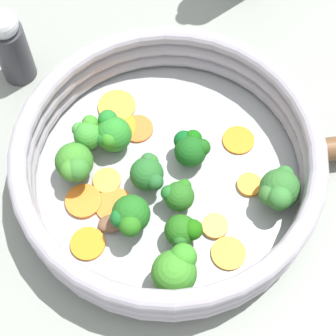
{
  "coord_description": "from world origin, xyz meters",
  "views": [
    {
      "loc": [
        -0.24,
        -0.15,
        0.58
      ],
      "look_at": [
        0.0,
        0.0,
        0.03
      ],
      "focal_mm": 60.0,
      "sensor_mm": 36.0,
      "label": 1
    }
  ],
  "objects_px": {
    "carrot_slice_0": "(88,244)",
    "broccoli_floret_4": "(179,195)",
    "carrot_slice_3": "(138,129)",
    "salt_shaker": "(10,45)",
    "broccoli_floret_9": "(184,231)",
    "carrot_slice_9": "(116,127)",
    "broccoli_floret_0": "(177,268)",
    "skillet": "(168,176)",
    "carrot_slice_6": "(117,106)",
    "broccoli_floret_6": "(191,148)",
    "mushroom_piece_0": "(111,224)",
    "broccoli_floret_1": "(74,164)",
    "carrot_slice_8": "(215,226)",
    "carrot_slice_7": "(249,185)",
    "carrot_slice_2": "(114,205)",
    "carrot_slice_4": "(107,181)",
    "broccoli_floret_5": "(131,218)",
    "broccoli_floret_8": "(279,190)",
    "broccoli_floret_2": "(87,133)",
    "carrot_slice_5": "(84,201)",
    "carrot_slice_1": "(228,253)",
    "carrot_slice_10": "(238,140)",
    "broccoli_floret_7": "(113,132)",
    "broccoli_floret_3": "(148,173)"
  },
  "relations": [
    {
      "from": "carrot_slice_6",
      "to": "salt_shaker",
      "type": "height_order",
      "value": "salt_shaker"
    },
    {
      "from": "broccoli_floret_1",
      "to": "broccoli_floret_2",
      "type": "height_order",
      "value": "broccoli_floret_1"
    },
    {
      "from": "carrot_slice_3",
      "to": "salt_shaker",
      "type": "height_order",
      "value": "salt_shaker"
    },
    {
      "from": "broccoli_floret_4",
      "to": "broccoli_floret_8",
      "type": "height_order",
      "value": "broccoli_floret_8"
    },
    {
      "from": "carrot_slice_10",
      "to": "broccoli_floret_0",
      "type": "bearing_deg",
      "value": -172.41
    },
    {
      "from": "carrot_slice_0",
      "to": "broccoli_floret_4",
      "type": "distance_m",
      "value": 0.11
    },
    {
      "from": "broccoli_floret_1",
      "to": "broccoli_floret_9",
      "type": "bearing_deg",
      "value": -90.75
    },
    {
      "from": "skillet",
      "to": "carrot_slice_7",
      "type": "xyz_separation_m",
      "value": [
        0.04,
        -0.09,
        0.01
      ]
    },
    {
      "from": "carrot_slice_10",
      "to": "salt_shaker",
      "type": "bearing_deg",
      "value": 100.35
    },
    {
      "from": "carrot_slice_3",
      "to": "broccoli_floret_3",
      "type": "relative_size",
      "value": 0.89
    },
    {
      "from": "carrot_slice_2",
      "to": "broccoli_floret_5",
      "type": "xyz_separation_m",
      "value": [
        -0.01,
        -0.03,
        0.03
      ]
    },
    {
      "from": "carrot_slice_7",
      "to": "broccoli_floret_4",
      "type": "distance_m",
      "value": 0.09
    },
    {
      "from": "broccoli_floret_2",
      "to": "broccoli_floret_9",
      "type": "xyz_separation_m",
      "value": [
        -0.04,
        -0.15,
        -0.0
      ]
    },
    {
      "from": "carrot_slice_2",
      "to": "carrot_slice_3",
      "type": "bearing_deg",
      "value": 18.54
    },
    {
      "from": "carrot_slice_9",
      "to": "broccoli_floret_0",
      "type": "xyz_separation_m",
      "value": [
        -0.12,
        -0.16,
        0.03
      ]
    },
    {
      "from": "carrot_slice_8",
      "to": "carrot_slice_9",
      "type": "bearing_deg",
      "value": 73.48
    },
    {
      "from": "broccoli_floret_4",
      "to": "mushroom_piece_0",
      "type": "height_order",
      "value": "broccoli_floret_4"
    },
    {
      "from": "broccoli_floret_0",
      "to": "broccoli_floret_2",
      "type": "bearing_deg",
      "value": 63.89
    },
    {
      "from": "carrot_slice_8",
      "to": "carrot_slice_7",
      "type": "bearing_deg",
      "value": -7.63
    },
    {
      "from": "skillet",
      "to": "broccoli_floret_4",
      "type": "bearing_deg",
      "value": -131.35
    },
    {
      "from": "skillet",
      "to": "broccoli_floret_4",
      "type": "relative_size",
      "value": 8.04
    },
    {
      "from": "carrot_slice_0",
      "to": "carrot_slice_4",
      "type": "distance_m",
      "value": 0.08
    },
    {
      "from": "carrot_slice_6",
      "to": "carrot_slice_8",
      "type": "bearing_deg",
      "value": -112.22
    },
    {
      "from": "skillet",
      "to": "broccoli_floret_0",
      "type": "relative_size",
      "value": 5.85
    },
    {
      "from": "broccoli_floret_8",
      "to": "broccoli_floret_9",
      "type": "distance_m",
      "value": 0.11
    },
    {
      "from": "broccoli_floret_6",
      "to": "mushroom_piece_0",
      "type": "xyz_separation_m",
      "value": [
        -0.12,
        0.03,
        -0.02
      ]
    },
    {
      "from": "broccoli_floret_2",
      "to": "broccoli_floret_0",
      "type": "bearing_deg",
      "value": -116.11
    },
    {
      "from": "carrot_slice_5",
      "to": "broccoli_floret_8",
      "type": "height_order",
      "value": "broccoli_floret_8"
    },
    {
      "from": "broccoli_floret_0",
      "to": "broccoli_floret_2",
      "type": "distance_m",
      "value": 0.19
    },
    {
      "from": "carrot_slice_2",
      "to": "broccoli_floret_2",
      "type": "distance_m",
      "value": 0.09
    },
    {
      "from": "broccoli_floret_6",
      "to": "broccoli_floret_9",
      "type": "relative_size",
      "value": 1.06
    },
    {
      "from": "broccoli_floret_8",
      "to": "mushroom_piece_0",
      "type": "bearing_deg",
      "value": 131.16
    },
    {
      "from": "carrot_slice_3",
      "to": "carrot_slice_8",
      "type": "xyz_separation_m",
      "value": [
        -0.06,
        -0.14,
        0.0
      ]
    },
    {
      "from": "carrot_slice_9",
      "to": "broccoli_floret_9",
      "type": "distance_m",
      "value": 0.16
    },
    {
      "from": "broccoli_floret_8",
      "to": "broccoli_floret_2",
      "type": "bearing_deg",
      "value": 103.15
    },
    {
      "from": "broccoli_floret_4",
      "to": "salt_shaker",
      "type": "bearing_deg",
      "value": 78.61
    },
    {
      "from": "broccoli_floret_1",
      "to": "carrot_slice_4",
      "type": "bearing_deg",
      "value": -69.64
    },
    {
      "from": "broccoli_floret_7",
      "to": "skillet",
      "type": "bearing_deg",
      "value": -90.99
    },
    {
      "from": "carrot_slice_1",
      "to": "carrot_slice_8",
      "type": "bearing_deg",
      "value": 55.38
    },
    {
      "from": "broccoli_floret_3",
      "to": "carrot_slice_3",
      "type": "bearing_deg",
      "value": 43.14
    },
    {
      "from": "carrot_slice_10",
      "to": "broccoli_floret_9",
      "type": "distance_m",
      "value": 0.14
    },
    {
      "from": "carrot_slice_9",
      "to": "carrot_slice_2",
      "type": "bearing_deg",
      "value": -146.84
    },
    {
      "from": "carrot_slice_9",
      "to": "broccoli_floret_5",
      "type": "bearing_deg",
      "value": -137.65
    },
    {
      "from": "skillet",
      "to": "broccoli_floret_7",
      "type": "bearing_deg",
      "value": 89.01
    },
    {
      "from": "carrot_slice_6",
      "to": "broccoli_floret_1",
      "type": "height_order",
      "value": "broccoli_floret_1"
    },
    {
      "from": "carrot_slice_7",
      "to": "broccoli_floret_6",
      "type": "height_order",
      "value": "broccoli_floret_6"
    },
    {
      "from": "broccoli_floret_1",
      "to": "broccoli_floret_8",
      "type": "height_order",
      "value": "same"
    },
    {
      "from": "broccoli_floret_1",
      "to": "broccoli_floret_6",
      "type": "height_order",
      "value": "broccoli_floret_1"
    },
    {
      "from": "broccoli_floret_9",
      "to": "carrot_slice_0",
      "type": "bearing_deg",
      "value": 125.05
    },
    {
      "from": "mushroom_piece_0",
      "to": "carrot_slice_2",
      "type": "bearing_deg",
      "value": 27.41
    }
  ]
}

